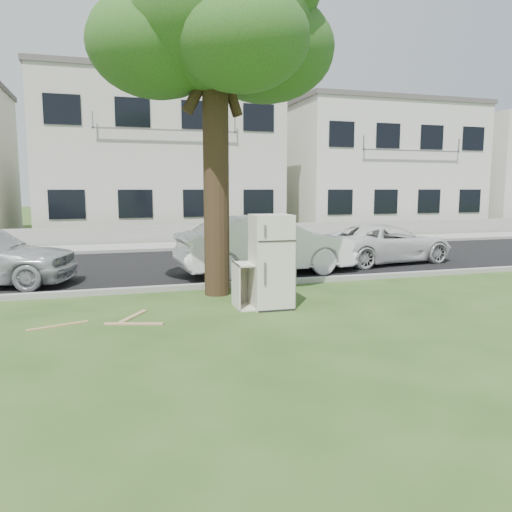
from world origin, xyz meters
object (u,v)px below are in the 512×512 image
object	(u,v)px
car_center	(266,245)
cabinet	(263,284)
fridge	(271,262)
car_right	(386,243)

from	to	relation	value
car_center	cabinet	bearing A→B (deg)	156.90
fridge	cabinet	world-z (taller)	fridge
car_center	car_right	xyz separation A→B (m)	(4.13, 0.88, -0.18)
fridge	car_right	xyz separation A→B (m)	(5.20, 4.49, -0.30)
car_center	car_right	distance (m)	4.23
cabinet	car_center	size ratio (longest dim) A/B	0.24
fridge	car_center	xyz separation A→B (m)	(1.07, 3.62, -0.12)
fridge	car_right	world-z (taller)	fridge
car_right	cabinet	bearing A→B (deg)	120.75
car_right	car_center	bearing A→B (deg)	93.32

